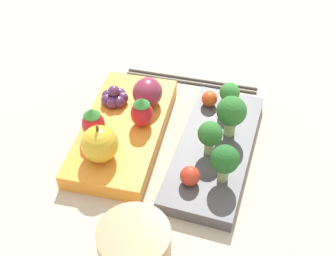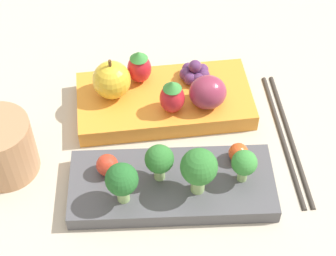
# 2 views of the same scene
# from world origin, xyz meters

# --- Properties ---
(ground_plane) EXTENTS (4.00, 4.00, 0.00)m
(ground_plane) POSITION_xyz_m (0.00, 0.00, 0.00)
(ground_plane) COLOR #BCB29E
(bento_box_savoury) EXTENTS (0.23, 0.11, 0.02)m
(bento_box_savoury) POSITION_xyz_m (-0.01, 0.06, 0.01)
(bento_box_savoury) COLOR #4C4C51
(bento_box_savoury) RESTS_ON ground_plane
(bento_box_fruit) EXTENTS (0.22, 0.11, 0.02)m
(bento_box_fruit) POSITION_xyz_m (-0.01, -0.07, 0.01)
(bento_box_fruit) COLOR orange
(bento_box_fruit) RESTS_ON ground_plane
(broccoli_floret_0) EXTENTS (0.03, 0.03, 0.05)m
(broccoli_floret_0) POSITION_xyz_m (0.01, 0.06, 0.05)
(broccoli_floret_0) COLOR #93B770
(broccoli_floret_0) RESTS_ON bento_box_savoury
(broccoli_floret_1) EXTENTS (0.04, 0.04, 0.05)m
(broccoli_floret_1) POSITION_xyz_m (0.05, 0.08, 0.05)
(broccoli_floret_1) COLOR #93B770
(broccoli_floret_1) RESTS_ON bento_box_savoury
(broccoli_floret_2) EXTENTS (0.03, 0.03, 0.04)m
(broccoli_floret_2) POSITION_xyz_m (-0.08, 0.07, 0.05)
(broccoli_floret_2) COLOR #93B770
(broccoli_floret_2) RESTS_ON bento_box_savoury
(broccoli_floret_3) EXTENTS (0.04, 0.04, 0.06)m
(broccoli_floret_3) POSITION_xyz_m (-0.03, 0.08, 0.06)
(broccoli_floret_3) COLOR #93B770
(broccoli_floret_3) RESTS_ON bento_box_savoury
(cherry_tomato_0) EXTENTS (0.02, 0.02, 0.02)m
(cherry_tomato_0) POSITION_xyz_m (-0.08, 0.04, 0.03)
(cherry_tomato_0) COLOR #DB4C1E
(cherry_tomato_0) RESTS_ON bento_box_savoury
(cherry_tomato_1) EXTENTS (0.02, 0.02, 0.02)m
(cherry_tomato_1) POSITION_xyz_m (0.06, 0.04, 0.03)
(cherry_tomato_1) COLOR red
(cherry_tomato_1) RESTS_ON bento_box_savoury
(apple) EXTENTS (0.05, 0.05, 0.06)m
(apple) POSITION_xyz_m (0.05, -0.08, 0.05)
(apple) COLOR gold
(apple) RESTS_ON bento_box_fruit
(strawberry_0) EXTENTS (0.03, 0.03, 0.05)m
(strawberry_0) POSITION_xyz_m (0.02, -0.10, 0.05)
(strawberry_0) COLOR red
(strawberry_0) RESTS_ON bento_box_fruit
(strawberry_1) EXTENTS (0.03, 0.03, 0.05)m
(strawberry_1) POSITION_xyz_m (-0.02, -0.04, 0.05)
(strawberry_1) COLOR red
(strawberry_1) RESTS_ON bento_box_fruit
(plum) EXTENTS (0.05, 0.04, 0.04)m
(plum) POSITION_xyz_m (-0.06, -0.05, 0.04)
(plum) COLOR #892D47
(plum) RESTS_ON bento_box_fruit
(grape_cluster) EXTENTS (0.04, 0.04, 0.03)m
(grape_cluster) POSITION_xyz_m (-0.05, -0.09, 0.03)
(grape_cluster) COLOR #562D5B
(grape_cluster) RESTS_ON bento_box_fruit
(drinking_cup) EXTENTS (0.08, 0.08, 0.07)m
(drinking_cup) POSITION_xyz_m (0.18, 0.01, 0.04)
(drinking_cup) COLOR tan
(drinking_cup) RESTS_ON ground_plane
(chopsticks_pair) EXTENTS (0.02, 0.21, 0.01)m
(chopsticks_pair) POSITION_xyz_m (-0.15, -0.00, 0.00)
(chopsticks_pair) COLOR #332D28
(chopsticks_pair) RESTS_ON ground_plane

